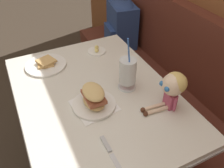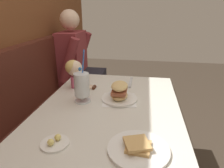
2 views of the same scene
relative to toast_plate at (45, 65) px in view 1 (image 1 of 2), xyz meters
name	(u,v)px [view 1 (image 1 of 2)]	position (x,y,z in m)	size (l,w,h in m)	color
booth_bench	(177,111)	(0.37, 0.81, -0.42)	(2.60, 0.48, 1.00)	#512319
diner_table	(97,118)	(0.37, 0.18, -0.21)	(1.11, 0.81, 0.74)	silver
toast_plate	(45,65)	(0.00, 0.00, 0.00)	(0.25, 0.25, 0.04)	white
milkshake_glass	(128,73)	(0.40, 0.36, 0.09)	(0.10, 0.10, 0.32)	silver
sandwich_plate	(94,99)	(0.45, 0.14, 0.03)	(0.22, 0.22, 0.12)	white
butter_saucer	(97,51)	(-0.02, 0.35, 0.00)	(0.12, 0.12, 0.04)	white
butter_knife	(109,150)	(0.73, 0.09, -0.01)	(0.24, 0.02, 0.01)	silver
seated_doll	(173,86)	(0.62, 0.48, 0.12)	(0.12, 0.22, 0.20)	#B74C6B
backpack	(121,23)	(-0.49, 0.78, -0.09)	(0.33, 0.28, 0.41)	navy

